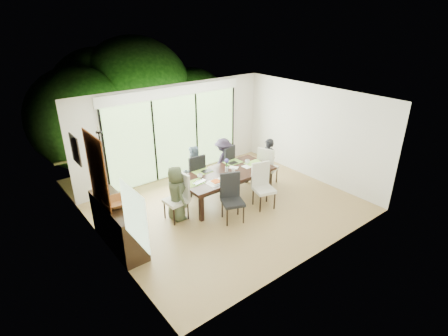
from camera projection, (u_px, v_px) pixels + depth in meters
floor at (230, 208)px, 8.74m from camera, size 6.00×5.00×0.01m
ceiling at (231, 101)px, 7.63m from camera, size 6.00×5.00×0.01m
wall_back at (175, 132)px, 9.98m from camera, size 6.00×0.02×2.70m
wall_front at (317, 199)px, 6.39m from camera, size 6.00×0.02×2.70m
wall_left at (105, 196)px, 6.48m from camera, size 0.02×5.00×2.70m
wall_right at (313, 133)px, 9.88m from camera, size 0.02×5.00×2.70m
glass_doors at (176, 137)px, 10.02m from camera, size 4.20×0.02×2.30m
blinds_header at (174, 92)px, 9.48m from camera, size 4.40×0.06×0.28m
mullion_a at (105, 154)px, 8.82m from camera, size 0.05×0.04×2.30m
mullion_b at (154, 142)px, 9.61m from camera, size 0.05×0.04×2.30m
mullion_c at (197, 132)px, 10.40m from camera, size 0.05×0.04×2.30m
mullion_d at (233, 124)px, 11.19m from camera, size 0.05×0.04×2.30m
side_window at (134, 216)px, 5.59m from camera, size 0.02×0.90×1.00m
deck at (163, 166)px, 11.19m from camera, size 6.00×1.80×0.10m
rail_top at (150, 142)px, 11.52m from camera, size 6.00×0.08×0.06m
foliage_left at (80, 119)px, 10.86m from camera, size 3.20×3.20×3.20m
foliage_mid at (136, 94)px, 12.38m from camera, size 4.00×4.00×4.00m
foliage_right at (192, 106)px, 13.05m from camera, size 2.80×2.80×2.80m
foliage_far at (102, 100)px, 12.39m from camera, size 3.60×3.60×3.60m
table_top at (226, 174)px, 8.82m from camera, size 2.48×1.14×0.06m
table_apron at (226, 177)px, 8.86m from camera, size 2.28×0.93×0.10m
table_leg_fl at (201, 207)px, 8.06m from camera, size 0.09×0.09×0.71m
table_leg_fr at (268, 181)px, 9.28m from camera, size 0.09×0.09×0.71m
table_leg_bl at (182, 193)px, 8.68m from camera, size 0.09×0.09×0.71m
table_leg_br at (247, 171)px, 9.90m from camera, size 0.09×0.09×0.71m
chair_left_end at (175, 197)px, 8.04m from camera, size 0.50×0.50×1.14m
chair_right_end at (268, 165)px, 9.74m from camera, size 0.62×0.62×1.14m
chair_far_left at (193, 173)px, 9.25m from camera, size 0.50×0.50×1.14m
chair_far_right at (223, 164)px, 9.81m from camera, size 0.60×0.60×1.14m
chair_near_left at (233, 199)px, 7.99m from camera, size 0.62×0.62×1.14m
chair_near_right at (264, 186)px, 8.55m from camera, size 0.59×0.59×1.14m
person_left_end at (176, 193)px, 8.01m from camera, size 0.44×0.65×1.33m
person_right_end at (268, 162)px, 9.69m from camera, size 0.41×0.64×1.33m
person_far_left at (193, 170)px, 9.19m from camera, size 0.67×0.47×1.33m
person_far_right at (223, 161)px, 9.76m from camera, size 0.70×0.53×1.33m
placemat_left at (195, 183)px, 8.27m from camera, size 0.46×0.33×0.01m
placemat_right at (254, 163)px, 9.34m from camera, size 0.46×0.33×0.01m
placemat_far_l at (203, 172)px, 8.84m from camera, size 0.46×0.33×0.01m
placemat_far_r at (233, 162)px, 9.40m from camera, size 0.46×0.33×0.01m
placemat_paper at (216, 182)px, 8.28m from camera, size 0.46×0.33×0.01m
tablet_far_l at (207, 171)px, 8.85m from camera, size 0.27×0.19×0.01m
tablet_far_r at (233, 163)px, 9.33m from camera, size 0.25×0.18×0.01m
papers at (248, 166)px, 9.16m from camera, size 0.31×0.23×0.00m
platter_base at (216, 182)px, 8.27m from camera, size 0.27×0.27×0.02m
platter_snacks at (216, 181)px, 8.27m from camera, size 0.21×0.21×0.01m
vase at (227, 169)px, 8.84m from camera, size 0.08×0.08×0.12m
hyacinth_stems at (227, 165)px, 8.79m from camera, size 0.04×0.04×0.17m
hyacinth_blooms at (227, 161)px, 8.75m from camera, size 0.11×0.11×0.11m
laptop at (201, 183)px, 8.25m from camera, size 0.38×0.29×0.03m
cup_a at (200, 176)px, 8.50m from camera, size 0.18×0.18×0.10m
cup_b at (233, 170)px, 8.80m from camera, size 0.15×0.15×0.10m
cup_c at (247, 162)px, 9.31m from camera, size 0.13×0.13×0.10m
book at (233, 169)px, 8.98m from camera, size 0.27×0.29×0.02m
sideboard at (118, 224)px, 7.16m from camera, size 0.50×1.76×0.99m
bowl at (117, 202)px, 6.86m from camera, size 0.52×0.52×0.13m
candlestick_base at (108, 196)px, 7.20m from camera, size 0.11×0.11×0.04m
candlestick_shaft at (104, 165)px, 6.92m from camera, size 0.03×0.03×1.38m
candlestick_pan at (99, 132)px, 6.64m from camera, size 0.11×0.11×0.03m
candle at (98, 129)px, 6.61m from camera, size 0.04×0.04×0.11m
tapestry at (97, 171)px, 6.65m from camera, size 0.02×1.00×1.50m
art_frame at (75, 150)px, 7.56m from camera, size 0.03×0.55×0.65m
art_canvas at (76, 149)px, 7.57m from camera, size 0.01×0.45×0.55m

